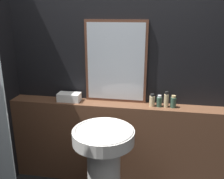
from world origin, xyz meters
TOP-DOWN VIEW (x-y plane):
  - wall_back at (0.00, 1.36)m, footprint 8.00×0.06m
  - vanity_counter at (0.00, 1.23)m, footprint 2.23×0.21m
  - pedestal_sink at (-0.03, 0.72)m, footprint 0.52×0.52m
  - mirror at (-0.02, 1.31)m, footprint 0.62×0.03m
  - towel_stack at (-0.50, 1.23)m, footprint 0.23×0.12m
  - shampoo_bottle at (0.35, 1.23)m, footprint 0.05×0.05m
  - conditioner_bottle at (0.42, 1.23)m, footprint 0.05×0.05m
  - lotion_bottle at (0.49, 1.23)m, footprint 0.04×0.04m
  - body_wash_bottle at (0.56, 1.23)m, footprint 0.05×0.05m

SIDE VIEW (x-z plane):
  - vanity_counter at x=0.00m, z-range 0.00..0.90m
  - pedestal_sink at x=-0.03m, z-range 0.10..0.96m
  - towel_stack at x=-0.50m, z-range 0.90..0.98m
  - conditioner_bottle at x=0.42m, z-range 0.89..1.01m
  - body_wash_bottle at x=0.56m, z-range 0.89..1.01m
  - shampoo_bottle at x=0.35m, z-range 0.89..1.02m
  - lotion_bottle at x=0.49m, z-range 0.89..1.05m
  - wall_back at x=0.00m, z-range 0.00..2.50m
  - mirror at x=-0.02m, z-range 0.90..1.71m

